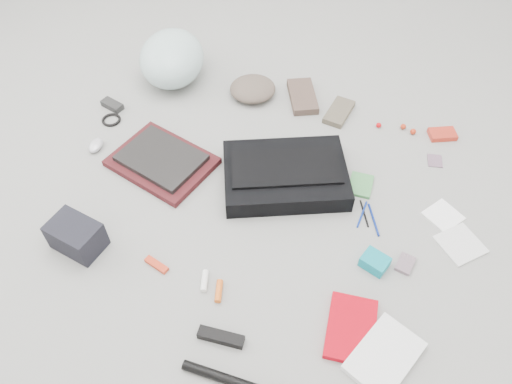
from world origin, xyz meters
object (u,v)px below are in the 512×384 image
(laptop, at_px, (161,158))
(book_red, at_px, (351,329))
(accordion_wallet, at_px, (375,262))
(camera_bag, at_px, (76,236))
(messenger_bag, at_px, (285,175))
(bike_helmet, at_px, (172,58))

(laptop, height_order, book_red, laptop)
(laptop, bearing_deg, accordion_wallet, 3.50)
(book_red, relative_size, accordion_wallet, 2.51)
(laptop, bearing_deg, book_red, -11.74)
(camera_bag, relative_size, accordion_wallet, 1.97)
(camera_bag, distance_m, book_red, 0.96)
(book_red, distance_m, accordion_wallet, 0.26)
(messenger_bag, distance_m, camera_bag, 0.78)
(laptop, bearing_deg, bike_helmet, 125.63)
(bike_helmet, xyz_separation_m, book_red, (1.02, -0.99, -0.10))
(messenger_bag, relative_size, camera_bag, 2.70)
(bike_helmet, distance_m, camera_bag, 0.97)
(bike_helmet, relative_size, book_red, 1.65)
(messenger_bag, xyz_separation_m, laptop, (-0.49, -0.06, -0.00))
(camera_bag, height_order, book_red, camera_bag)
(accordion_wallet, bearing_deg, messenger_bag, 166.18)
(messenger_bag, distance_m, laptop, 0.49)
(book_red, bearing_deg, messenger_bag, 120.15)
(book_red, bearing_deg, laptop, 147.10)
(laptop, bearing_deg, camera_bag, -87.23)
(bike_helmet, relative_size, accordion_wallet, 4.14)
(book_red, bearing_deg, camera_bag, 174.37)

